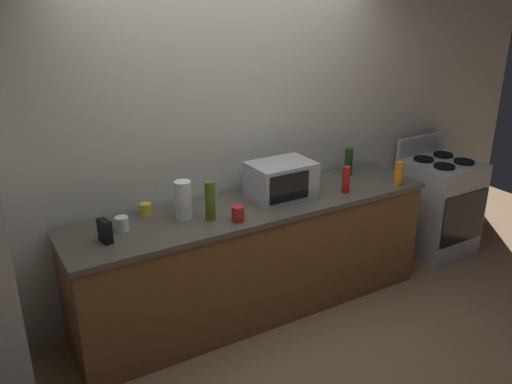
{
  "coord_description": "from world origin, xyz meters",
  "views": [
    {
      "loc": [
        -1.85,
        -2.72,
        2.42
      ],
      "look_at": [
        0.0,
        0.4,
        1.0
      ],
      "focal_mm": 37.43,
      "sensor_mm": 36.0,
      "label": 1
    }
  ],
  "objects_px": {
    "cordless_phone": "(105,231)",
    "bottle_wine": "(348,161)",
    "mug_yellow": "(146,209)",
    "bottle_olive_oil": "(210,201)",
    "paper_towel_roll": "(183,200)",
    "mug_white": "(122,224)",
    "microwave": "(281,180)",
    "mug_red": "(238,214)",
    "stove_range": "(438,206)",
    "bottle_hot_sauce": "(346,179)",
    "bottle_dish_soap": "(398,173)"
  },
  "relations": [
    {
      "from": "bottle_wine",
      "to": "paper_towel_roll",
      "type": "bearing_deg",
      "value": -175.38
    },
    {
      "from": "paper_towel_roll",
      "to": "mug_white",
      "type": "height_order",
      "value": "paper_towel_roll"
    },
    {
      "from": "cordless_phone",
      "to": "bottle_hot_sauce",
      "type": "relative_size",
      "value": 0.71
    },
    {
      "from": "microwave",
      "to": "bottle_dish_soap",
      "type": "height_order",
      "value": "microwave"
    },
    {
      "from": "mug_yellow",
      "to": "bottle_olive_oil",
      "type": "bearing_deg",
      "value": -39.74
    },
    {
      "from": "bottle_hot_sauce",
      "to": "bottle_wine",
      "type": "distance_m",
      "value": 0.43
    },
    {
      "from": "stove_range",
      "to": "bottle_dish_soap",
      "type": "relative_size",
      "value": 5.65
    },
    {
      "from": "microwave",
      "to": "bottle_dish_soap",
      "type": "distance_m",
      "value": 0.99
    },
    {
      "from": "cordless_phone",
      "to": "bottle_olive_oil",
      "type": "height_order",
      "value": "bottle_olive_oil"
    },
    {
      "from": "mug_red",
      "to": "bottle_hot_sauce",
      "type": "bearing_deg",
      "value": 2.77
    },
    {
      "from": "stove_range",
      "to": "cordless_phone",
      "type": "height_order",
      "value": "stove_range"
    },
    {
      "from": "microwave",
      "to": "cordless_phone",
      "type": "height_order",
      "value": "microwave"
    },
    {
      "from": "mug_yellow",
      "to": "mug_white",
      "type": "bearing_deg",
      "value": -143.94
    },
    {
      "from": "bottle_hot_sauce",
      "to": "bottle_olive_oil",
      "type": "distance_m",
      "value": 1.14
    },
    {
      "from": "paper_towel_roll",
      "to": "mug_white",
      "type": "bearing_deg",
      "value": 177.04
    },
    {
      "from": "bottle_dish_soap",
      "to": "paper_towel_roll",
      "type": "bearing_deg",
      "value": 171.28
    },
    {
      "from": "microwave",
      "to": "mug_red",
      "type": "bearing_deg",
      "value": -155.24
    },
    {
      "from": "paper_towel_roll",
      "to": "bottle_hot_sauce",
      "type": "height_order",
      "value": "paper_towel_roll"
    },
    {
      "from": "bottle_dish_soap",
      "to": "mug_white",
      "type": "distance_m",
      "value": 2.21
    },
    {
      "from": "mug_red",
      "to": "bottle_dish_soap",
      "type": "bearing_deg",
      "value": -1.38
    },
    {
      "from": "bottle_wine",
      "to": "mug_yellow",
      "type": "relative_size",
      "value": 2.64
    },
    {
      "from": "bottle_dish_soap",
      "to": "bottle_hot_sauce",
      "type": "distance_m",
      "value": 0.48
    },
    {
      "from": "bottle_dish_soap",
      "to": "mug_red",
      "type": "xyz_separation_m",
      "value": [
        -1.46,
        0.04,
        -0.04
      ]
    },
    {
      "from": "paper_towel_roll",
      "to": "mug_yellow",
      "type": "xyz_separation_m",
      "value": [
        -0.21,
        0.18,
        -0.09
      ]
    },
    {
      "from": "cordless_phone",
      "to": "bottle_olive_oil",
      "type": "distance_m",
      "value": 0.72
    },
    {
      "from": "cordless_phone",
      "to": "bottle_hot_sauce",
      "type": "xyz_separation_m",
      "value": [
        1.85,
        -0.1,
        0.03
      ]
    },
    {
      "from": "microwave",
      "to": "bottle_dish_soap",
      "type": "bearing_deg",
      "value": -15.65
    },
    {
      "from": "mug_yellow",
      "to": "mug_red",
      "type": "bearing_deg",
      "value": -39.33
    },
    {
      "from": "microwave",
      "to": "bottle_olive_oil",
      "type": "distance_m",
      "value": 0.66
    },
    {
      "from": "cordless_phone",
      "to": "mug_yellow",
      "type": "height_order",
      "value": "cordless_phone"
    },
    {
      "from": "stove_range",
      "to": "paper_towel_roll",
      "type": "distance_m",
      "value": 2.62
    },
    {
      "from": "cordless_phone",
      "to": "bottle_wine",
      "type": "relative_size",
      "value": 0.65
    },
    {
      "from": "bottle_wine",
      "to": "mug_red",
      "type": "distance_m",
      "value": 1.32
    },
    {
      "from": "mug_white",
      "to": "bottle_wine",
      "type": "bearing_deg",
      "value": 2.99
    },
    {
      "from": "paper_towel_roll",
      "to": "mug_red",
      "type": "bearing_deg",
      "value": -38.07
    },
    {
      "from": "mug_red",
      "to": "mug_white",
      "type": "bearing_deg",
      "value": 160.64
    },
    {
      "from": "stove_range",
      "to": "cordless_phone",
      "type": "relative_size",
      "value": 7.2
    },
    {
      "from": "cordless_phone",
      "to": "bottle_wine",
      "type": "xyz_separation_m",
      "value": [
        2.14,
        0.22,
        0.04
      ]
    },
    {
      "from": "bottle_dish_soap",
      "to": "mug_white",
      "type": "relative_size",
      "value": 2.01
    },
    {
      "from": "paper_towel_roll",
      "to": "mug_yellow",
      "type": "relative_size",
      "value": 3.08
    },
    {
      "from": "mug_yellow",
      "to": "cordless_phone",
      "type": "bearing_deg",
      "value": -142.87
    },
    {
      "from": "stove_range",
      "to": "bottle_dish_soap",
      "type": "distance_m",
      "value": 0.98
    },
    {
      "from": "microwave",
      "to": "mug_yellow",
      "type": "bearing_deg",
      "value": 169.64
    },
    {
      "from": "paper_towel_roll",
      "to": "bottle_olive_oil",
      "type": "height_order",
      "value": "bottle_olive_oil"
    },
    {
      "from": "mug_white",
      "to": "mug_red",
      "type": "bearing_deg",
      "value": -19.36
    },
    {
      "from": "paper_towel_roll",
      "to": "bottle_wine",
      "type": "height_order",
      "value": "paper_towel_roll"
    },
    {
      "from": "microwave",
      "to": "bottle_wine",
      "type": "height_order",
      "value": "microwave"
    },
    {
      "from": "mug_yellow",
      "to": "paper_towel_roll",
      "type": "bearing_deg",
      "value": -41.04
    },
    {
      "from": "bottle_wine",
      "to": "mug_white",
      "type": "xyz_separation_m",
      "value": [
        -2.0,
        -0.1,
        -0.07
      ]
    },
    {
      "from": "paper_towel_roll",
      "to": "bottle_hot_sauce",
      "type": "relative_size",
      "value": 1.28
    }
  ]
}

